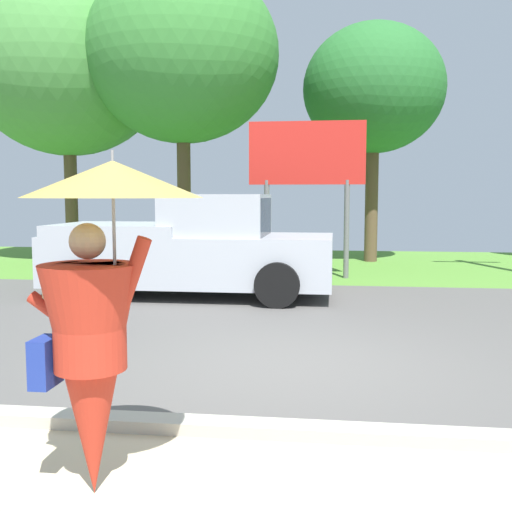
# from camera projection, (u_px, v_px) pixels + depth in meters

# --- Properties ---
(ground_plane) EXTENTS (40.00, 22.00, 0.20)m
(ground_plane) POSITION_uv_depth(u_px,v_px,m) (303.00, 316.00, 9.61)
(ground_plane) COLOR #565451
(monk_pedestrian) EXTENTS (1.11, 1.07, 2.13)m
(monk_pedestrian) POSITION_uv_depth(u_px,v_px,m) (96.00, 317.00, 3.68)
(monk_pedestrian) COLOR #B22D1E
(monk_pedestrian) RESTS_ON ground_plane
(pickup_truck) EXTENTS (5.20, 2.28, 1.88)m
(pickup_truck) POSITION_uv_depth(u_px,v_px,m) (193.00, 249.00, 11.22)
(pickup_truck) COLOR #ADB2BA
(pickup_truck) RESTS_ON ground_plane
(roadside_billboard) EXTENTS (2.60, 0.12, 3.50)m
(roadside_billboard) POSITION_uv_depth(u_px,v_px,m) (307.00, 164.00, 13.53)
(roadside_billboard) COLOR slate
(roadside_billboard) RESTS_ON ground_plane
(tree_left_far) EXTENTS (5.04, 5.04, 7.80)m
(tree_left_far) POSITION_uv_depth(u_px,v_px,m) (182.00, 55.00, 15.75)
(tree_left_far) COLOR brown
(tree_left_far) RESTS_ON ground_plane
(tree_center_back) EXTENTS (5.48, 5.48, 7.96)m
(tree_center_back) POSITION_uv_depth(u_px,v_px,m) (67.00, 66.00, 16.97)
(tree_center_back) COLOR brown
(tree_center_back) RESTS_ON ground_plane
(tree_right_mid) EXTENTS (3.88, 3.88, 6.55)m
(tree_right_mid) POSITION_uv_depth(u_px,v_px,m) (374.00, 90.00, 16.66)
(tree_right_mid) COLOR brown
(tree_right_mid) RESTS_ON ground_plane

